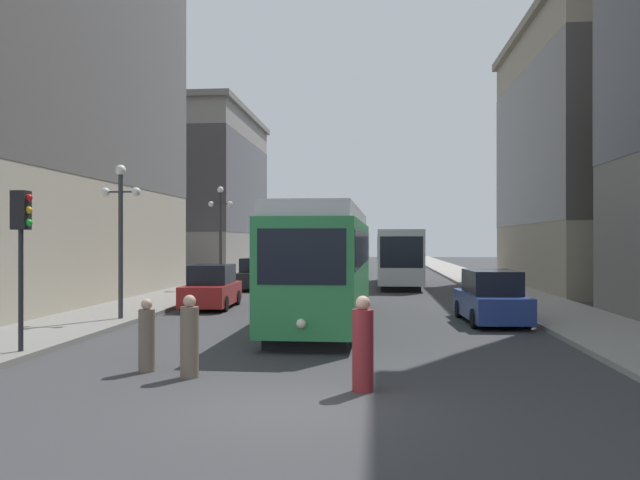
{
  "coord_description": "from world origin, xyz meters",
  "views": [
    {
      "loc": [
        1.51,
        -10.76,
        2.84
      ],
      "look_at": [
        -0.08,
        7.03,
        2.85
      ],
      "focal_mm": 35.98,
      "sensor_mm": 36.0,
      "label": 1
    }
  ],
  "objects_px": {
    "pedestrian_on_sidewalk": "(190,339)",
    "lamp_post_left_near": "(121,217)",
    "pedestrian_crossing_near": "(363,347)",
    "lamp_post_left_far": "(220,222)",
    "parked_car_left_near": "(274,270)",
    "parked_car_left_far": "(212,288)",
    "transit_bus": "(398,255)",
    "pedestrian_crossing_far": "(147,338)",
    "parked_car_left_mid": "(257,275)",
    "streetcar": "(326,262)",
    "parked_car_right_far": "(491,298)",
    "traffic_light_near_left": "(22,228)"
  },
  "relations": [
    {
      "from": "transit_bus",
      "to": "pedestrian_on_sidewalk",
      "type": "bearing_deg",
      "value": -100.41
    },
    {
      "from": "traffic_light_near_left",
      "to": "lamp_post_left_near",
      "type": "xyz_separation_m",
      "value": [
        -0.22,
        6.57,
        0.49
      ]
    },
    {
      "from": "traffic_light_near_left",
      "to": "lamp_post_left_near",
      "type": "height_order",
      "value": "lamp_post_left_near"
    },
    {
      "from": "parked_car_left_mid",
      "to": "pedestrian_on_sidewalk",
      "type": "relative_size",
      "value": 2.61
    },
    {
      "from": "lamp_post_left_near",
      "to": "lamp_post_left_far",
      "type": "relative_size",
      "value": 0.92
    },
    {
      "from": "pedestrian_crossing_far",
      "to": "lamp_post_left_near",
      "type": "relative_size",
      "value": 0.3
    },
    {
      "from": "parked_car_left_near",
      "to": "lamp_post_left_far",
      "type": "bearing_deg",
      "value": -104.6
    },
    {
      "from": "parked_car_left_mid",
      "to": "parked_car_right_far",
      "type": "height_order",
      "value": "same"
    },
    {
      "from": "traffic_light_near_left",
      "to": "lamp_post_left_near",
      "type": "relative_size",
      "value": 0.74
    },
    {
      "from": "transit_bus",
      "to": "parked_car_left_near",
      "type": "relative_size",
      "value": 2.52
    },
    {
      "from": "transit_bus",
      "to": "traffic_light_near_left",
      "type": "relative_size",
      "value": 2.98
    },
    {
      "from": "parked_car_left_near",
      "to": "parked_car_left_mid",
      "type": "distance_m",
      "value": 6.14
    },
    {
      "from": "transit_bus",
      "to": "pedestrian_on_sidewalk",
      "type": "height_order",
      "value": "transit_bus"
    },
    {
      "from": "pedestrian_crossing_far",
      "to": "lamp_post_left_near",
      "type": "bearing_deg",
      "value": 31.82
    },
    {
      "from": "traffic_light_near_left",
      "to": "streetcar",
      "type": "bearing_deg",
      "value": 46.63
    },
    {
      "from": "parked_car_right_far",
      "to": "pedestrian_crossing_far",
      "type": "bearing_deg",
      "value": 42.57
    },
    {
      "from": "pedestrian_crossing_near",
      "to": "lamp_post_left_far",
      "type": "xyz_separation_m",
      "value": [
        -8.56,
        23.51,
        3.07
      ]
    },
    {
      "from": "transit_bus",
      "to": "lamp_post_left_near",
      "type": "height_order",
      "value": "lamp_post_left_near"
    },
    {
      "from": "parked_car_left_far",
      "to": "transit_bus",
      "type": "bearing_deg",
      "value": 57.48
    },
    {
      "from": "pedestrian_crossing_near",
      "to": "pedestrian_on_sidewalk",
      "type": "distance_m",
      "value": 3.72
    },
    {
      "from": "streetcar",
      "to": "traffic_light_near_left",
      "type": "distance_m",
      "value": 10.03
    },
    {
      "from": "parked_car_left_near",
      "to": "streetcar",
      "type": "bearing_deg",
      "value": -75.76
    },
    {
      "from": "pedestrian_on_sidewalk",
      "to": "pedestrian_crossing_near",
      "type": "bearing_deg",
      "value": 95.18
    },
    {
      "from": "streetcar",
      "to": "traffic_light_near_left",
      "type": "xyz_separation_m",
      "value": [
        -6.85,
        -7.25,
        1.06
      ]
    },
    {
      "from": "parked_car_left_near",
      "to": "parked_car_left_far",
      "type": "height_order",
      "value": "same"
    },
    {
      "from": "pedestrian_on_sidewalk",
      "to": "lamp_post_left_near",
      "type": "xyz_separation_m",
      "value": [
        -4.95,
        8.44,
        2.85
      ]
    },
    {
      "from": "parked_car_right_far",
      "to": "parked_car_left_far",
      "type": "bearing_deg",
      "value": -22.69
    },
    {
      "from": "streetcar",
      "to": "parked_car_right_far",
      "type": "xyz_separation_m",
      "value": [
        5.68,
        0.39,
        -1.26
      ]
    },
    {
      "from": "parked_car_left_mid",
      "to": "lamp_post_left_near",
      "type": "xyz_separation_m",
      "value": [
        -1.9,
        -15.21,
        2.81
      ]
    },
    {
      "from": "parked_car_left_near",
      "to": "lamp_post_left_near",
      "type": "height_order",
      "value": "lamp_post_left_near"
    },
    {
      "from": "parked_car_left_mid",
      "to": "traffic_light_near_left",
      "type": "distance_m",
      "value": 21.96
    },
    {
      "from": "transit_bus",
      "to": "parked_car_left_mid",
      "type": "bearing_deg",
      "value": -154.29
    },
    {
      "from": "streetcar",
      "to": "parked_car_left_far",
      "type": "relative_size",
      "value": 2.92
    },
    {
      "from": "streetcar",
      "to": "transit_bus",
      "type": "height_order",
      "value": "streetcar"
    },
    {
      "from": "lamp_post_left_near",
      "to": "transit_bus",
      "type": "bearing_deg",
      "value": 61.99
    },
    {
      "from": "pedestrian_crossing_near",
      "to": "lamp_post_left_far",
      "type": "bearing_deg",
      "value": 42.21
    },
    {
      "from": "pedestrian_crossing_far",
      "to": "pedestrian_on_sidewalk",
      "type": "relative_size",
      "value": 0.92
    },
    {
      "from": "pedestrian_crossing_near",
      "to": "traffic_light_near_left",
      "type": "xyz_separation_m",
      "value": [
        -8.35,
        2.78,
        2.32
      ]
    },
    {
      "from": "parked_car_left_far",
      "to": "pedestrian_crossing_far",
      "type": "distance_m",
      "value": 13.07
    },
    {
      "from": "parked_car_left_mid",
      "to": "lamp_post_left_far",
      "type": "relative_size",
      "value": 0.78
    },
    {
      "from": "pedestrian_crossing_near",
      "to": "traffic_light_near_left",
      "type": "distance_m",
      "value": 9.1
    },
    {
      "from": "streetcar",
      "to": "parked_car_left_far",
      "type": "xyz_separation_m",
      "value": [
        -5.17,
        4.32,
        -1.26
      ]
    },
    {
      "from": "parked_car_left_mid",
      "to": "pedestrian_crossing_near",
      "type": "height_order",
      "value": "parked_car_left_mid"
    },
    {
      "from": "parked_car_left_mid",
      "to": "parked_car_right_far",
      "type": "bearing_deg",
      "value": -50.71
    },
    {
      "from": "parked_car_left_far",
      "to": "pedestrian_on_sidewalk",
      "type": "relative_size",
      "value": 2.61
    },
    {
      "from": "pedestrian_on_sidewalk",
      "to": "lamp_post_left_near",
      "type": "distance_m",
      "value": 10.2
    },
    {
      "from": "parked_car_left_mid",
      "to": "lamp_post_left_near",
      "type": "distance_m",
      "value": 15.58
    },
    {
      "from": "parked_car_left_near",
      "to": "pedestrian_crossing_near",
      "type": "relative_size",
      "value": 2.56
    },
    {
      "from": "parked_car_left_near",
      "to": "pedestrian_crossing_near",
      "type": "height_order",
      "value": "parked_car_left_near"
    },
    {
      "from": "parked_car_left_near",
      "to": "lamp_post_left_far",
      "type": "xyz_separation_m",
      "value": [
        -1.9,
        -7.19,
        3.06
      ]
    }
  ]
}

